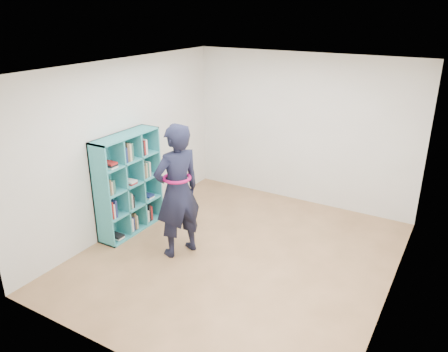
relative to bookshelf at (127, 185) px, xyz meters
The scene contains 9 objects.
floor 2.00m from the bookshelf, ahead, with size 4.50×4.50×0.00m, color brown.
ceiling 2.61m from the bookshelf, ahead, with size 4.50×4.50×0.00m, color white.
wall_left 0.59m from the bookshelf, 132.87° to the left, with size 0.02×4.50×2.60m, color beige.
wall_right 3.89m from the bookshelf, ahead, with size 0.02×4.50×2.60m, color beige.
wall_back 3.09m from the bookshelf, 52.56° to the left, with size 4.00×0.02×2.60m, color beige.
wall_front 2.84m from the bookshelf, 48.47° to the right, with size 4.00×0.02×2.60m, color beige.
bookshelf is the anchor object (origin of this frame).
person 1.10m from the bookshelf, ahead, with size 0.68×0.81×1.90m.
smartphone 1.01m from the bookshelf, ahead, with size 0.04×0.11×0.14m.
Camera 1 is at (2.52, -4.70, 3.30)m, focal length 35.00 mm.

